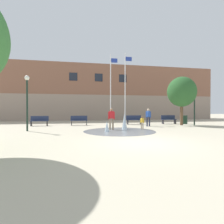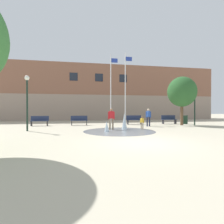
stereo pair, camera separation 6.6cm
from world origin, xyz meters
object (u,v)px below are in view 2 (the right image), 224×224
child_in_fountain (142,122)px  adult_watching (148,116)px  park_bench_under_right_flagpole (79,120)px  lamp_post_right_lane (195,100)px  park_bench_far_right (169,119)px  park_bench_left_of_flagpoles (40,121)px  flagpole_left (111,87)px  trash_can (185,120)px  flagpole_right (126,86)px  lamp_post_left_lane (27,95)px  park_bench_near_trashcan (134,120)px  street_tree_near_building (182,92)px  adult_near_bench (111,117)px

child_in_fountain → adult_watching: 2.63m
park_bench_under_right_flagpole → lamp_post_right_lane: bearing=-10.3°
park_bench_far_right → park_bench_left_of_flagpoles: bearing=179.9°
flagpole_left → trash_can: (7.60, -1.74, -3.50)m
park_bench_left_of_flagpoles → flagpole_right: (8.57, 1.30, 3.60)m
lamp_post_left_lane → park_bench_near_trashcan: bearing=24.5°
park_bench_far_right → lamp_post_left_lane: size_ratio=0.41×
park_bench_under_right_flagpole → trash_can: size_ratio=1.78×
adult_watching → street_tree_near_building: (3.66, 0.58, 2.29)m
child_in_fountain → adult_near_bench: 2.37m
park_bench_left_of_flagpoles → park_bench_under_right_flagpole: size_ratio=1.00×
lamp_post_right_lane → park_bench_under_right_flagpole: bearing=169.7°
lamp_post_left_lane → street_tree_near_building: size_ratio=0.82×
park_bench_under_right_flagpole → park_bench_near_trashcan: 5.56m
park_bench_left_of_flagpoles → flagpole_right: bearing=8.6°
lamp_post_left_lane → child_in_fountain: bearing=-2.9°
park_bench_near_trashcan → adult_watching: bearing=-76.3°
adult_near_bench → flagpole_right: (2.57, 5.60, 3.14)m
park_bench_left_of_flagpoles → trash_can: bearing=-1.7°
street_tree_near_building → park_bench_under_right_flagpole: bearing=169.9°
trash_can → park_bench_near_trashcan: bearing=174.8°
park_bench_left_of_flagpoles → trash_can: (14.56, -0.44, -0.03)m
child_in_fountain → lamp_post_left_lane: lamp_post_left_lane is taller
park_bench_left_of_flagpoles → flagpole_left: bearing=10.5°
adult_watching → park_bench_under_right_flagpole: bearing=59.9°
park_bench_under_right_flagpole → park_bench_near_trashcan: (5.56, 0.03, 0.00)m
child_in_fountain → adult_near_bench: adult_near_bench is taller
park_bench_far_right → trash_can: park_bench_far_right is taller
park_bench_far_right → park_bench_under_right_flagpole: bearing=179.8°
child_in_fountain → street_tree_near_building: bearing=-66.3°
park_bench_under_right_flagpole → lamp_post_right_lane: lamp_post_right_lane is taller
park_bench_near_trashcan → flagpole_left: bearing=150.3°
child_in_fountain → adult_watching: (1.41, 2.20, 0.35)m
child_in_fountain → lamp_post_right_lane: size_ratio=0.26×
child_in_fountain → lamp_post_right_lane: 7.02m
flagpole_left → park_bench_near_trashcan: bearing=-29.7°
child_in_fountain → park_bench_left_of_flagpoles: bearing=56.5°
lamp_post_left_lane → lamp_post_right_lane: size_ratio=1.04×
park_bench_under_right_flagpole → adult_watching: size_ratio=1.01×
park_bench_under_right_flagpole → park_bench_left_of_flagpoles: bearing=-179.8°
lamp_post_left_lane → trash_can: 15.09m
adult_near_bench → lamp_post_left_lane: (-5.93, 0.21, 1.59)m
park_bench_far_right → child_in_fountain: bearing=-136.0°
flagpole_right → lamp_post_left_lane: 10.19m
adult_watching → street_tree_near_building: 4.36m
flagpole_right → trash_can: (5.99, -1.74, -3.63)m
park_bench_under_right_flagpole → lamp_post_right_lane: (11.00, -2.00, 1.97)m
child_in_fountain → park_bench_near_trashcan: bearing=-15.4°
flagpole_left → lamp_post_right_lane: 8.45m
park_bench_far_right → park_bench_near_trashcan: bearing=179.1°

